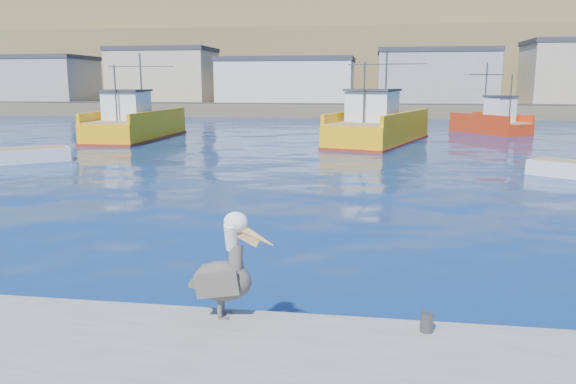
{
  "coord_description": "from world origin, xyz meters",
  "views": [
    {
      "loc": [
        2.13,
        -11.58,
        4.2
      ],
      "look_at": [
        0.0,
        2.29,
        1.48
      ],
      "focal_mm": 35.0,
      "sensor_mm": 36.0,
      "label": 1
    }
  ],
  "objects_px": {
    "trawler_yellow_a": "(136,125)",
    "pelican": "(225,272)",
    "boat_orange": "(492,122)",
    "trawler_yellow_b": "(378,128)",
    "skiff_left": "(25,156)"
  },
  "relations": [
    {
      "from": "boat_orange",
      "to": "pelican",
      "type": "bearing_deg",
      "value": -106.26
    },
    {
      "from": "boat_orange",
      "to": "pelican",
      "type": "relative_size",
      "value": 4.36
    },
    {
      "from": "pelican",
      "to": "boat_orange",
      "type": "bearing_deg",
      "value": 73.74
    },
    {
      "from": "skiff_left",
      "to": "pelican",
      "type": "relative_size",
      "value": 2.57
    },
    {
      "from": "trawler_yellow_a",
      "to": "pelican",
      "type": "distance_m",
      "value": 36.08
    },
    {
      "from": "pelican",
      "to": "trawler_yellow_a",
      "type": "bearing_deg",
      "value": 115.86
    },
    {
      "from": "skiff_left",
      "to": "pelican",
      "type": "bearing_deg",
      "value": -49.81
    },
    {
      "from": "trawler_yellow_b",
      "to": "boat_orange",
      "type": "height_order",
      "value": "trawler_yellow_b"
    },
    {
      "from": "trawler_yellow_b",
      "to": "pelican",
      "type": "relative_size",
      "value": 7.45
    },
    {
      "from": "trawler_yellow_a",
      "to": "skiff_left",
      "type": "height_order",
      "value": "trawler_yellow_a"
    },
    {
      "from": "boat_orange",
      "to": "skiff_left",
      "type": "relative_size",
      "value": 1.7
    },
    {
      "from": "trawler_yellow_a",
      "to": "skiff_left",
      "type": "bearing_deg",
      "value": -92.77
    },
    {
      "from": "pelican",
      "to": "trawler_yellow_b",
      "type": "bearing_deg",
      "value": 85.4
    },
    {
      "from": "trawler_yellow_a",
      "to": "pelican",
      "type": "bearing_deg",
      "value": -64.14
    },
    {
      "from": "trawler_yellow_a",
      "to": "pelican",
      "type": "relative_size",
      "value": 6.74
    }
  ]
}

